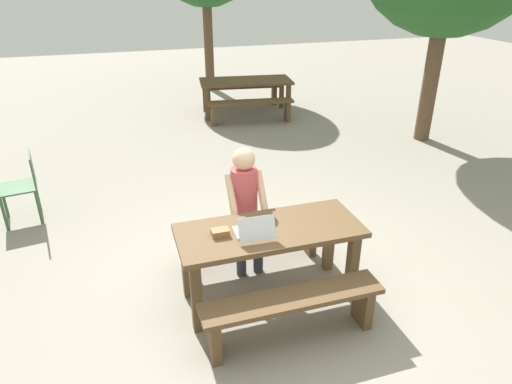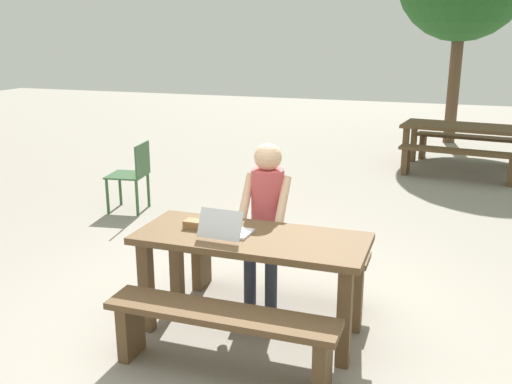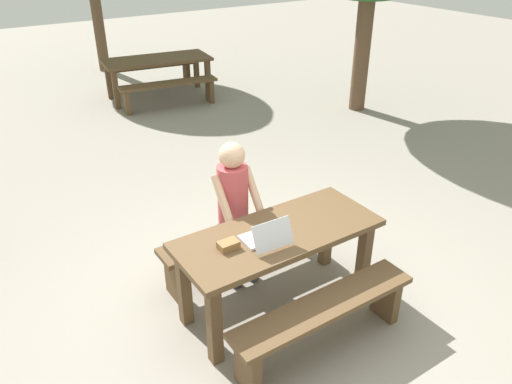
# 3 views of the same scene
# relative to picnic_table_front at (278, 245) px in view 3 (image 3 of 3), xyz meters

# --- Properties ---
(ground_plane) EXTENTS (30.00, 30.00, 0.00)m
(ground_plane) POSITION_rel_picnic_table_front_xyz_m (0.00, 0.00, -0.62)
(ground_plane) COLOR gray
(picnic_table_front) EXTENTS (1.66, 0.69, 0.75)m
(picnic_table_front) POSITION_rel_picnic_table_front_xyz_m (0.00, 0.00, 0.00)
(picnic_table_front) COLOR brown
(picnic_table_front) RESTS_ON ground
(bench_near) EXTENTS (1.53, 0.30, 0.45)m
(bench_near) POSITION_rel_picnic_table_front_xyz_m (0.00, -0.59, -0.29)
(bench_near) COLOR brown
(bench_near) RESTS_ON ground
(bench_far) EXTENTS (1.53, 0.30, 0.45)m
(bench_far) POSITION_rel_picnic_table_front_xyz_m (0.00, 0.59, -0.29)
(bench_far) COLOR brown
(bench_far) RESTS_ON ground
(laptop) EXTENTS (0.33, 0.32, 0.21)m
(laptop) POSITION_rel_picnic_table_front_xyz_m (-0.17, -0.07, 0.19)
(laptop) COLOR silver
(laptop) RESTS_ON picnic_table_front
(small_pouch) EXTENTS (0.15, 0.10, 0.06)m
(small_pouch) POSITION_rel_picnic_table_front_xyz_m (-0.45, 0.02, 0.16)
(small_pouch) COLOR olive
(small_pouch) RESTS_ON picnic_table_front
(person_seated) EXTENTS (0.38, 0.39, 1.31)m
(person_seated) POSITION_rel_picnic_table_front_xyz_m (-0.07, 0.55, 0.14)
(person_seated) COLOR #333847
(person_seated) RESTS_ON ground
(picnic_table_mid) EXTENTS (2.00, 1.09, 0.73)m
(picnic_table_mid) POSITION_rel_picnic_table_front_xyz_m (1.51, 5.91, 0.00)
(picnic_table_mid) COLOR brown
(picnic_table_mid) RESTS_ON ground
(bench_mid_south) EXTENTS (1.73, 0.53, 0.46)m
(bench_mid_south) POSITION_rel_picnic_table_front_xyz_m (1.42, 5.26, -0.28)
(bench_mid_south) COLOR brown
(bench_mid_south) RESTS_ON ground
(bench_mid_north) EXTENTS (1.73, 0.53, 0.46)m
(bench_mid_north) POSITION_rel_picnic_table_front_xyz_m (1.60, 6.57, -0.28)
(bench_mid_north) COLOR brown
(bench_mid_north) RESTS_ON ground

